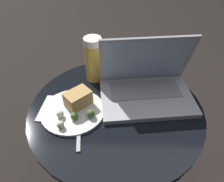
{
  "coord_description": "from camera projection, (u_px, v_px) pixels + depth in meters",
  "views": [
    {
      "loc": [
        -0.0,
        -0.57,
        1.06
      ],
      "look_at": [
        -0.02,
        0.01,
        0.56
      ],
      "focal_mm": 35.0,
      "sensor_mm": 36.0,
      "label": 1
    }
  ],
  "objects": [
    {
      "name": "ground_plane",
      "position": [
        116.0,
        175.0,
        1.13
      ],
      "size": [
        6.0,
        6.0,
        0.0
      ],
      "primitive_type": "plane",
      "color": "black"
    },
    {
      "name": "napkin",
      "position": [
        68.0,
        110.0,
        0.79
      ],
      "size": [
        0.2,
        0.15,
        0.0
      ],
      "color": "white",
      "rests_on": "table"
    },
    {
      "name": "laptop",
      "position": [
        147.0,
        85.0,
        0.83
      ],
      "size": [
        0.37,
        0.27,
        0.24
      ],
      "color": "#B2B2B7",
      "rests_on": "table"
    },
    {
      "name": "snack_plate",
      "position": [
        76.0,
        107.0,
        0.78
      ],
      "size": [
        0.23,
        0.23,
        0.07
      ],
      "color": "silver",
      "rests_on": "table"
    },
    {
      "name": "fork",
      "position": [
        80.0,
        124.0,
        0.74
      ],
      "size": [
        0.04,
        0.19,
        0.01
      ],
      "color": "#B2B2B7",
      "rests_on": "table"
    },
    {
      "name": "table",
      "position": [
        117.0,
        131.0,
        0.89
      ],
      "size": [
        0.64,
        0.64,
        0.49
      ],
      "color": "#515156",
      "rests_on": "ground_plane"
    },
    {
      "name": "beer_glass",
      "position": [
        95.0,
        59.0,
        0.88
      ],
      "size": [
        0.07,
        0.07,
        0.19
      ],
      "color": "gold",
      "rests_on": "table"
    }
  ]
}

